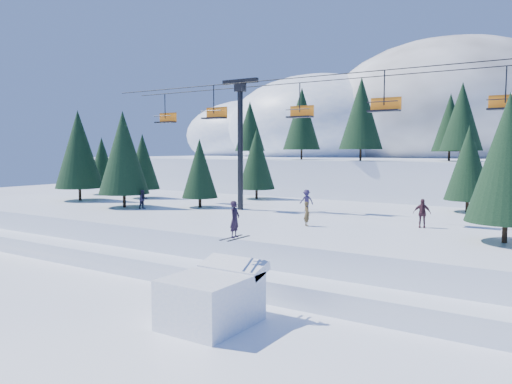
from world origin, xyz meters
The scene contains 10 objects.
ground centered at (0.00, 0.00, 0.00)m, with size 160.00×160.00×0.00m, color white.
mid_shelf centered at (0.00, 18.00, 1.25)m, with size 70.00×22.00×2.50m, color white.
berm centered at (0.00, 8.00, 0.55)m, with size 70.00×6.00×1.10m, color white.
mountain_ridge centered at (-5.09, 73.34, 9.64)m, with size 119.00×60.67×26.46m.
jump_kicker centered at (0.96, 1.57, 1.15)m, with size 3.06×4.32×5.06m.
chairlift centered at (1.28, 18.05, 9.32)m, with size 46.00×3.21×10.28m.
conifer_stand centered at (3.37, 18.84, 6.79)m, with size 62.95×16.27×8.89m.
distant_skiers centered at (-0.52, 17.72, 3.33)m, with size 30.07×8.65×1.78m.
banner_near centered at (5.49, 5.34, 0.54)m, with size 2.86×0.09×0.90m.
banner_far centered at (10.66, 5.33, 0.54)m, with size 2.85×0.27×0.90m.
Camera 1 is at (13.54, -14.54, 7.28)m, focal length 35.00 mm.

